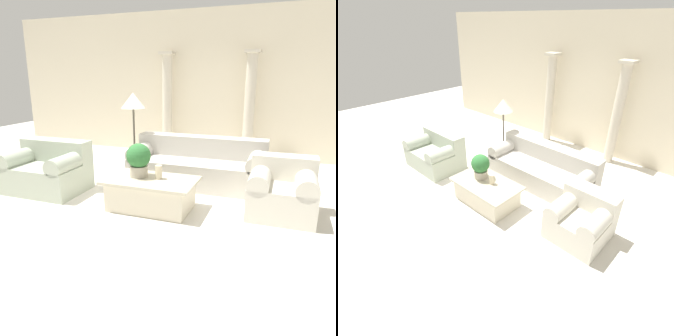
% 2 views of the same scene
% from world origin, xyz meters
% --- Properties ---
extents(ground_plane, '(16.00, 16.00, 0.00)m').
position_xyz_m(ground_plane, '(0.00, 0.00, 0.00)').
color(ground_plane, silver).
extents(wall_back, '(10.00, 0.06, 3.20)m').
position_xyz_m(wall_back, '(0.00, 3.02, 1.60)').
color(wall_back, beige).
rests_on(wall_back, ground_plane).
extents(sofa_long, '(2.26, 0.89, 0.79)m').
position_xyz_m(sofa_long, '(0.40, 0.81, 0.33)').
color(sofa_long, '#B7B2A8').
rests_on(sofa_long, ground_plane).
extents(loveseat, '(1.21, 0.89, 0.79)m').
position_xyz_m(loveseat, '(-1.79, -0.31, 0.35)').
color(loveseat, '#ABB5A0').
rests_on(loveseat, ground_plane).
extents(coffee_table, '(1.26, 0.76, 0.44)m').
position_xyz_m(coffee_table, '(0.08, -0.47, 0.22)').
color(coffee_table, beige).
rests_on(coffee_table, ground_plane).
extents(potted_plant, '(0.34, 0.34, 0.47)m').
position_xyz_m(potted_plant, '(-0.13, -0.41, 0.69)').
color(potted_plant, '#B2A893').
rests_on(potted_plant, coffee_table).
extents(pillar_candle, '(0.09, 0.09, 0.19)m').
position_xyz_m(pillar_candle, '(0.18, -0.42, 0.53)').
color(pillar_candle, beige).
rests_on(pillar_candle, coffee_table).
extents(floor_lamp, '(0.43, 0.43, 1.52)m').
position_xyz_m(floor_lamp, '(-0.84, 0.93, 1.32)').
color(floor_lamp, '#4C473D').
rests_on(floor_lamp, ground_plane).
extents(column_left, '(0.31, 0.31, 2.31)m').
position_xyz_m(column_left, '(-0.84, 2.70, 1.18)').
color(column_left, beige).
rests_on(column_left, ground_plane).
extents(column_right, '(0.31, 0.31, 2.31)m').
position_xyz_m(column_right, '(1.00, 2.70, 1.18)').
color(column_right, beige).
rests_on(column_right, ground_plane).
extents(armchair, '(0.85, 0.85, 0.76)m').
position_xyz_m(armchair, '(1.79, -0.03, 0.35)').
color(armchair, beige).
rests_on(armchair, ground_plane).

